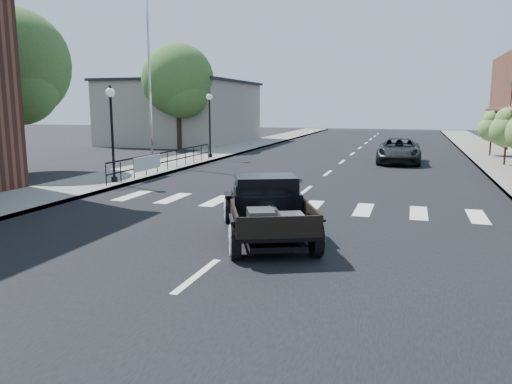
% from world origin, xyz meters
% --- Properties ---
extents(ground, '(120.00, 120.00, 0.00)m').
position_xyz_m(ground, '(0.00, 0.00, 0.00)').
color(ground, black).
rests_on(ground, ground).
extents(road, '(14.00, 80.00, 0.02)m').
position_xyz_m(road, '(0.00, 15.00, 0.01)').
color(road, black).
rests_on(road, ground).
extents(road_markings, '(12.00, 60.00, 0.06)m').
position_xyz_m(road_markings, '(0.00, 10.00, 0.00)').
color(road_markings, silver).
rests_on(road_markings, ground).
extents(sidewalk_left, '(3.00, 80.00, 0.15)m').
position_xyz_m(sidewalk_left, '(-8.50, 15.00, 0.07)').
color(sidewalk_left, gray).
rests_on(sidewalk_left, ground).
extents(low_building_left, '(10.00, 12.00, 5.00)m').
position_xyz_m(low_building_left, '(-15.00, 28.00, 2.50)').
color(low_building_left, '#9D9584').
rests_on(low_building_left, ground).
extents(railing, '(0.08, 10.00, 1.00)m').
position_xyz_m(railing, '(-7.30, 10.00, 0.65)').
color(railing, black).
rests_on(railing, sidewalk_left).
extents(banner, '(0.04, 2.20, 0.60)m').
position_xyz_m(banner, '(-7.22, 8.00, 0.45)').
color(banner, silver).
rests_on(banner, sidewalk_left).
extents(lamp_post_b, '(0.36, 0.36, 3.81)m').
position_xyz_m(lamp_post_b, '(-7.60, 6.00, 2.05)').
color(lamp_post_b, black).
rests_on(lamp_post_b, sidewalk_left).
extents(lamp_post_c, '(0.36, 0.36, 3.81)m').
position_xyz_m(lamp_post_c, '(-7.60, 16.00, 2.05)').
color(lamp_post_c, black).
rests_on(lamp_post_c, sidewalk_left).
extents(flagpole, '(0.12, 0.12, 12.23)m').
position_xyz_m(flagpole, '(-9.20, 12.00, 6.26)').
color(flagpole, silver).
rests_on(flagpole, sidewalk_left).
extents(big_tree_near, '(5.18, 5.18, 7.61)m').
position_xyz_m(big_tree_near, '(-14.00, 8.00, 3.81)').
color(big_tree_near, '#3B5E28').
rests_on(big_tree_near, ground).
extents(big_tree_far, '(5.14, 5.14, 7.56)m').
position_xyz_m(big_tree_far, '(-12.50, 22.00, 3.78)').
color(big_tree_far, '#3B5E28').
rests_on(big_tree_far, ground).
extents(small_tree_d, '(1.69, 1.69, 2.81)m').
position_xyz_m(small_tree_d, '(8.30, 17.02, 1.56)').
color(small_tree_d, '#5D813B').
rests_on(small_tree_d, sidewalk_right).
extents(small_tree_e, '(1.57, 1.57, 2.61)m').
position_xyz_m(small_tree_e, '(8.30, 22.16, 1.46)').
color(small_tree_e, '#5D813B').
rests_on(small_tree_e, sidewalk_right).
extents(hotrod_pickup, '(3.66, 4.89, 1.54)m').
position_xyz_m(hotrod_pickup, '(0.49, -0.04, 0.77)').
color(hotrod_pickup, black).
rests_on(hotrod_pickup, ground).
extents(second_car, '(2.35, 4.96, 1.37)m').
position_xyz_m(second_car, '(3.05, 17.42, 0.68)').
color(second_car, black).
rests_on(second_car, ground).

